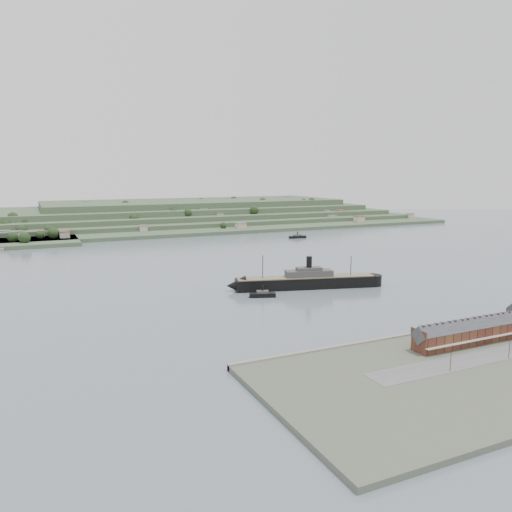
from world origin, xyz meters
name	(u,v)px	position (x,y,z in m)	size (l,w,h in m)	color
ground	(293,273)	(0.00, 0.00, 0.00)	(1400.00, 1400.00, 0.00)	slate
terrace_row	(470,332)	(-10.00, -168.02, 6.84)	(55.60, 9.80, 11.07)	#4E231B
far_peninsula	(178,215)	(27.91, 393.10, 11.88)	(760.00, 309.00, 30.00)	#3F5438
steamship	(302,281)	(-18.41, -44.76, 4.47)	(99.23, 35.67, 24.22)	black
tugboat	(263,294)	(-50.97, -54.96, 1.68)	(15.74, 9.03, 6.87)	black
ferry_east	(298,237)	(99.75, 169.34, 1.74)	(19.70, 7.49, 7.21)	black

